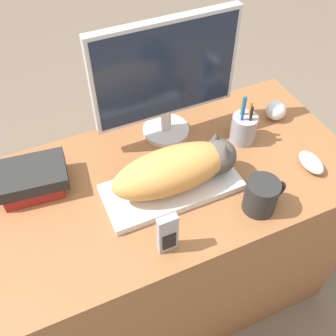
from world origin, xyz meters
TOP-DOWN VIEW (x-y plane):
  - desk at (0.00, 0.31)m, footprint 1.23×0.62m
  - keyboard at (-0.01, 0.26)m, footprint 0.42×0.18m
  - cat at (0.02, 0.26)m, footprint 0.39×0.15m
  - monitor at (0.08, 0.51)m, footprint 0.48×0.16m
  - computer_mouse at (0.44, 0.16)m, footprint 0.06×0.10m
  - coffee_mug at (0.20, 0.09)m, footprint 0.13×0.10m
  - pen_cup at (0.30, 0.37)m, footprint 0.09×0.09m
  - baseball at (0.47, 0.42)m, footprint 0.07×0.07m
  - phone at (-0.10, 0.08)m, footprint 0.06×0.02m
  - book_stack at (-0.39, 0.44)m, footprint 0.23×0.17m

SIDE VIEW (x-z plane):
  - desk at x=0.00m, z-range 0.00..0.77m
  - keyboard at x=-0.01m, z-range 0.77..0.80m
  - computer_mouse at x=0.44m, z-range 0.77..0.82m
  - baseball at x=0.47m, z-range 0.77..0.85m
  - book_stack at x=-0.39m, z-range 0.78..0.86m
  - pen_cup at x=0.30m, z-range 0.73..0.92m
  - coffee_mug at x=0.20m, z-range 0.77..0.88m
  - phone at x=-0.10m, z-range 0.77..0.91m
  - cat at x=0.02m, z-range 0.80..0.93m
  - monitor at x=0.08m, z-range 0.80..1.22m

